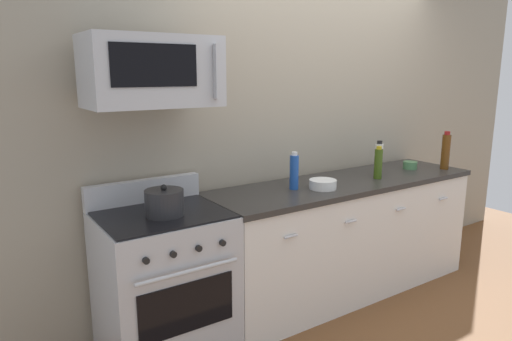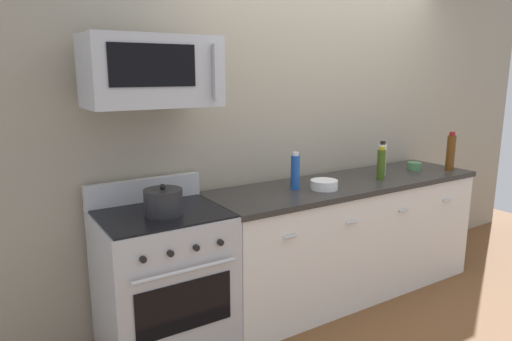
{
  "view_description": "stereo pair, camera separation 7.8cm",
  "coord_description": "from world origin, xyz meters",
  "px_view_note": "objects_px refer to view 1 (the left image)",
  "views": [
    {
      "loc": [
        -2.51,
        -2.49,
        1.75
      ],
      "look_at": [
        -0.88,
        -0.05,
        1.11
      ],
      "focal_mm": 32.09,
      "sensor_mm": 36.0,
      "label": 1
    },
    {
      "loc": [
        -2.45,
        -2.53,
        1.75
      ],
      "look_at": [
        -0.88,
        -0.05,
        1.11
      ],
      "focal_mm": 32.09,
      "sensor_mm": 36.0,
      "label": 2
    }
  ],
  "objects_px": {
    "stockpot": "(164,202)",
    "range_oven": "(165,283)",
    "bottle_olive_oil": "(378,163)",
    "bowl_green_glaze": "(410,165)",
    "bowl_white_ceramic": "(323,184)",
    "bottle_soda_blue": "(294,172)",
    "microwave": "(152,72)",
    "bottle_wine_amber": "(446,151)",
    "bottle_vinegar_white": "(379,159)"
  },
  "relations": [
    {
      "from": "stockpot",
      "to": "range_oven",
      "type": "bearing_deg",
      "value": 90.0
    },
    {
      "from": "bottle_olive_oil",
      "to": "bowl_green_glaze",
      "type": "distance_m",
      "value": 0.54
    },
    {
      "from": "bowl_white_ceramic",
      "to": "stockpot",
      "type": "xyz_separation_m",
      "value": [
        -1.2,
        0.04,
        0.04
      ]
    },
    {
      "from": "bottle_soda_blue",
      "to": "stockpot",
      "type": "height_order",
      "value": "bottle_soda_blue"
    },
    {
      "from": "range_oven",
      "to": "microwave",
      "type": "relative_size",
      "value": 1.44
    },
    {
      "from": "bottle_wine_amber",
      "to": "stockpot",
      "type": "bearing_deg",
      "value": 177.55
    },
    {
      "from": "microwave",
      "to": "range_oven",
      "type": "bearing_deg",
      "value": -90.29
    },
    {
      "from": "bottle_soda_blue",
      "to": "stockpot",
      "type": "distance_m",
      "value": 1.02
    },
    {
      "from": "bottle_vinegar_white",
      "to": "range_oven",
      "type": "bearing_deg",
      "value": -179.85
    },
    {
      "from": "bottle_soda_blue",
      "to": "bottle_wine_amber",
      "type": "distance_m",
      "value": 1.54
    },
    {
      "from": "microwave",
      "to": "bowl_green_glaze",
      "type": "bearing_deg",
      "value": -0.94
    },
    {
      "from": "bottle_vinegar_white",
      "to": "bowl_green_glaze",
      "type": "xyz_separation_m",
      "value": [
        0.41,
        0.0,
        -0.1
      ]
    },
    {
      "from": "bottle_olive_oil",
      "to": "microwave",
      "type": "bearing_deg",
      "value": 175.58
    },
    {
      "from": "range_oven",
      "to": "bottle_olive_oil",
      "type": "height_order",
      "value": "bottle_olive_oil"
    },
    {
      "from": "stockpot",
      "to": "bottle_soda_blue",
      "type": "bearing_deg",
      "value": 3.8
    },
    {
      "from": "bottle_vinegar_white",
      "to": "bowl_green_glaze",
      "type": "relative_size",
      "value": 2.35
    },
    {
      "from": "microwave",
      "to": "bowl_green_glaze",
      "type": "height_order",
      "value": "microwave"
    },
    {
      "from": "microwave",
      "to": "stockpot",
      "type": "height_order",
      "value": "microwave"
    },
    {
      "from": "bowl_green_glaze",
      "to": "bowl_white_ceramic",
      "type": "distance_m",
      "value": 1.11
    },
    {
      "from": "microwave",
      "to": "bottle_olive_oil",
      "type": "xyz_separation_m",
      "value": [
        1.78,
        -0.14,
        -0.71
      ]
    },
    {
      "from": "bowl_green_glaze",
      "to": "bowl_white_ceramic",
      "type": "bearing_deg",
      "value": -174.84
    },
    {
      "from": "range_oven",
      "to": "stockpot",
      "type": "distance_m",
      "value": 0.53
    },
    {
      "from": "bowl_green_glaze",
      "to": "stockpot",
      "type": "relative_size",
      "value": 0.53
    },
    {
      "from": "bottle_vinegar_white",
      "to": "bottle_wine_amber",
      "type": "height_order",
      "value": "bottle_wine_amber"
    },
    {
      "from": "microwave",
      "to": "bottle_wine_amber",
      "type": "bearing_deg",
      "value": -4.65
    },
    {
      "from": "range_oven",
      "to": "bottle_wine_amber",
      "type": "relative_size",
      "value": 3.24
    },
    {
      "from": "bottle_soda_blue",
      "to": "bottle_olive_oil",
      "type": "height_order",
      "value": "bottle_soda_blue"
    },
    {
      "from": "bottle_soda_blue",
      "to": "bottle_wine_amber",
      "type": "height_order",
      "value": "bottle_wine_amber"
    },
    {
      "from": "bowl_green_glaze",
      "to": "stockpot",
      "type": "distance_m",
      "value": 2.3
    },
    {
      "from": "microwave",
      "to": "bottle_wine_amber",
      "type": "height_order",
      "value": "microwave"
    },
    {
      "from": "bottle_soda_blue",
      "to": "bowl_white_ceramic",
      "type": "height_order",
      "value": "bottle_soda_blue"
    },
    {
      "from": "bottle_olive_oil",
      "to": "stockpot",
      "type": "height_order",
      "value": "bottle_olive_oil"
    },
    {
      "from": "range_oven",
      "to": "bottle_olive_oil",
      "type": "distance_m",
      "value": 1.87
    },
    {
      "from": "bottle_vinegar_white",
      "to": "bowl_green_glaze",
      "type": "bearing_deg",
      "value": 0.25
    },
    {
      "from": "bottle_vinegar_white",
      "to": "bowl_white_ceramic",
      "type": "relative_size",
      "value": 1.42
    },
    {
      "from": "bottle_vinegar_white",
      "to": "bowl_green_glaze",
      "type": "height_order",
      "value": "bottle_vinegar_white"
    },
    {
      "from": "stockpot",
      "to": "bowl_white_ceramic",
      "type": "bearing_deg",
      "value": -1.88
    },
    {
      "from": "bowl_green_glaze",
      "to": "range_oven",
      "type": "bearing_deg",
      "value": -179.83
    },
    {
      "from": "bottle_olive_oil",
      "to": "stockpot",
      "type": "xyz_separation_m",
      "value": [
        -1.78,
        0.04,
        -0.04
      ]
    },
    {
      "from": "microwave",
      "to": "bowl_white_ceramic",
      "type": "distance_m",
      "value": 1.45
    },
    {
      "from": "microwave",
      "to": "bowl_white_ceramic",
      "type": "relative_size",
      "value": 3.76
    },
    {
      "from": "bottle_wine_amber",
      "to": "stockpot",
      "type": "relative_size",
      "value": 1.45
    },
    {
      "from": "bowl_green_glaze",
      "to": "bowl_white_ceramic",
      "type": "height_order",
      "value": "bowl_white_ceramic"
    },
    {
      "from": "microwave",
      "to": "bottle_vinegar_white",
      "type": "relative_size",
      "value": 2.64
    },
    {
      "from": "microwave",
      "to": "bowl_white_ceramic",
      "type": "bearing_deg",
      "value": -6.53
    },
    {
      "from": "bottle_vinegar_white",
      "to": "bottle_soda_blue",
      "type": "height_order",
      "value": "bottle_vinegar_white"
    },
    {
      "from": "bottle_vinegar_white",
      "to": "bottle_olive_oil",
      "type": "height_order",
      "value": "bottle_vinegar_white"
    },
    {
      "from": "bottle_olive_oil",
      "to": "bottle_wine_amber",
      "type": "bearing_deg",
      "value": -5.18
    },
    {
      "from": "bottle_soda_blue",
      "to": "bottle_olive_oil",
      "type": "relative_size",
      "value": 1.05
    },
    {
      "from": "bottle_soda_blue",
      "to": "bottle_wine_amber",
      "type": "relative_size",
      "value": 0.82
    }
  ]
}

